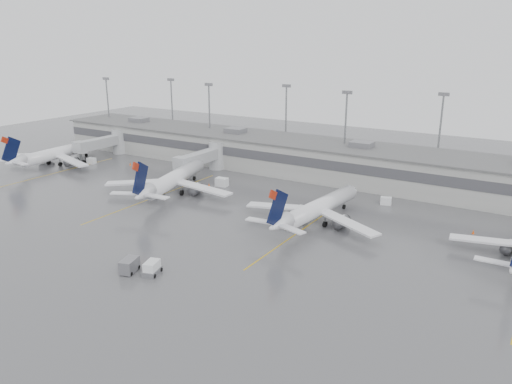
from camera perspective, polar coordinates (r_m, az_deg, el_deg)
The scene contains 19 objects.
ground at distance 80.44m, azimuth -13.62°, elevation -6.90°, with size 260.00×260.00×0.00m, color #4D4D4F.
terminal at distance 124.44m, azimuth 5.36°, elevation 4.07°, with size 152.00×17.00×9.45m.
light_masts at distance 128.05m, azimuth 6.62°, elevation 7.98°, with size 142.40×8.00×20.60m.
jet_bridge_left at distance 148.29m, azimuth -16.57°, elevation 5.43°, with size 4.00×17.20×7.00m.
jet_bridge_right at distance 124.87m, azimuth -5.66°, elevation 3.97°, with size 4.00×17.20×7.00m.
stand_markings at distance 97.41m, azimuth -3.66°, elevation -2.15°, with size 105.25×40.00×0.01m.
jet_far_left at distance 142.18m, azimuth -22.00°, elevation 4.12°, with size 27.90×31.38×10.15m.
jet_mid_left at distance 108.42m, azimuth -9.51°, elevation 1.47°, with size 28.19×32.01×10.56m.
jet_mid_right at distance 90.15m, azimuth 6.98°, elevation -1.81°, with size 26.78×30.16×9.77m.
baggage_tug at distance 73.12m, azimuth -11.79°, elevation -8.63°, with size 2.68×3.42×1.94m.
baggage_cart at distance 74.32m, azimuth -14.27°, elevation -8.12°, with size 2.63×3.53×2.02m.
gse_uld_a at distance 141.22m, azimuth -18.29°, elevation 3.42°, with size 2.14×1.43×1.52m, color white.
gse_uld_b at distance 113.47m, azimuth -3.93°, elevation 1.15°, with size 2.69×1.80×1.91m, color white.
gse_uld_c at distance 104.00m, azimuth 14.63°, elevation -0.99°, with size 2.16×1.44×1.53m, color white.
gse_loader at distance 130.52m, azimuth -8.27°, elevation 3.19°, with size 2.19×3.50×2.19m, color slate.
cone_a at distance 136.33m, azimuth -14.18°, elevation 3.13°, with size 0.47×0.47×0.75m, color #F34E05.
cone_b at distance 113.76m, azimuth -5.40°, elevation 0.83°, with size 0.43×0.43×0.68m, color #F34E05.
cone_c at distance 96.50m, azimuth 8.58°, elevation -2.28°, with size 0.44×0.44×0.70m, color #F34E05.
cone_d at distance 93.57m, azimuth 23.58°, elevation -4.20°, with size 0.44×0.44×0.70m, color #F34E05.
Camera 1 is at (53.42, -50.90, 32.04)m, focal length 35.00 mm.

